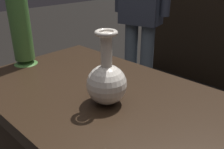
# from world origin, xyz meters

# --- Properties ---
(vase_centerpiece) EXTENTS (0.14, 0.14, 0.25)m
(vase_centerpiece) POSITION_xyz_m (-0.01, -0.04, 0.88)
(vase_centerpiece) COLOR silver
(vase_centerpiece) RESTS_ON display_plinth
(vase_tall_behind) EXTENTS (0.11, 0.11, 0.32)m
(vase_tall_behind) POSITION_xyz_m (-0.55, -0.05, 0.95)
(vase_tall_behind) COLOR #477A38
(vase_tall_behind) RESTS_ON display_plinth
(visitor_near_left) EXTENTS (0.46, 0.24, 1.62)m
(visitor_near_left) POSITION_xyz_m (-0.70, 1.04, 0.96)
(visitor_near_left) COLOR slate
(visitor_near_left) RESTS_ON ground_plane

